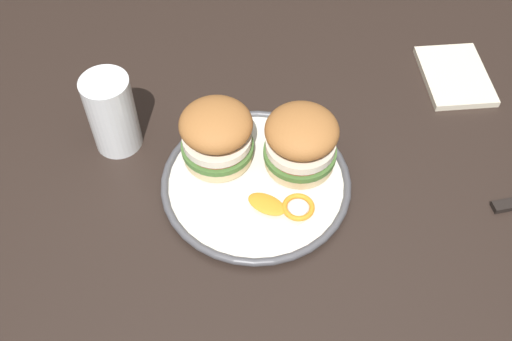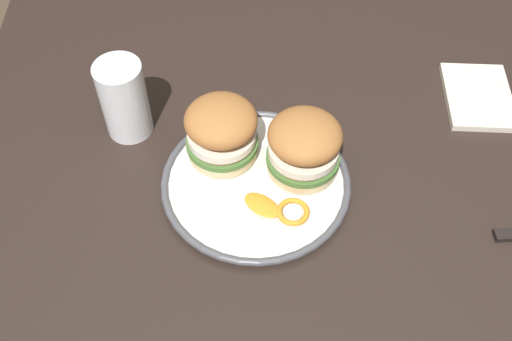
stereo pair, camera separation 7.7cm
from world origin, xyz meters
name	(u,v)px [view 1 (the left image)]	position (x,y,z in m)	size (l,w,h in m)	color
dining_table	(285,196)	(0.00, 0.00, 0.67)	(1.15, 1.09, 0.78)	black
dinner_plate	(256,182)	(-0.04, 0.06, 0.78)	(0.29, 0.29, 0.02)	silver
sandwich_half_left	(217,134)	(0.01, 0.11, 0.84)	(0.14, 0.14, 0.10)	beige
sandwich_half_right	(301,141)	(-0.02, -0.01, 0.84)	(0.12, 0.12, 0.10)	beige
orange_peel_curled	(298,207)	(-0.11, 0.01, 0.80)	(0.07, 0.07, 0.01)	orange
orange_peel_strip_long	(267,204)	(-0.09, 0.05, 0.80)	(0.06, 0.07, 0.01)	orange
drinking_glass	(113,118)	(0.09, 0.26, 0.83)	(0.08, 0.08, 0.14)	white
folded_napkin	(455,76)	(0.13, -0.34, 0.78)	(0.15, 0.11, 0.01)	beige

